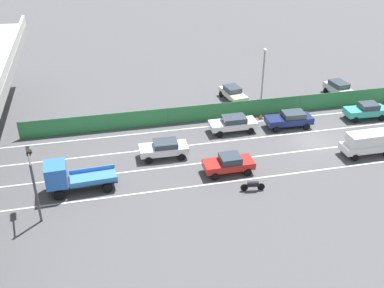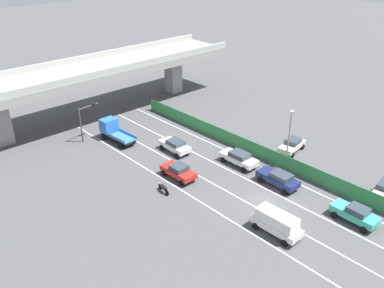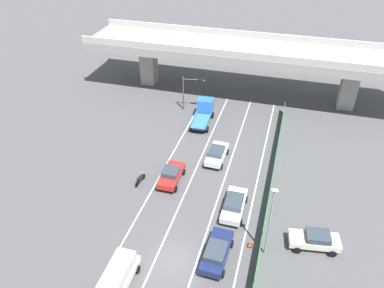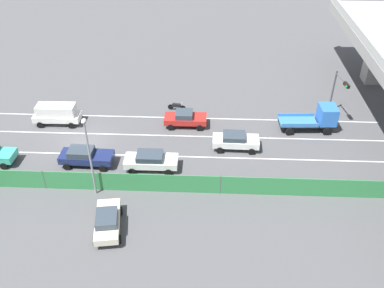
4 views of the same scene
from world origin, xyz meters
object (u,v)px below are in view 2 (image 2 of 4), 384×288
Objects in this scene: motorcycle at (164,188)px; car_taxi_teal at (355,213)px; car_hatchback_white at (175,145)px; traffic_light at (87,115)px; car_van_white at (276,222)px; car_sedan_navy at (279,178)px; parked_sedan_cream at (292,145)px; car_sedan_red at (178,171)px; street_lamp at (289,134)px; traffic_cone at (275,168)px; flatbed_truck_blue at (113,130)px; car_sedan_white at (239,158)px.

car_taxi_teal is at bearing -58.17° from motorcycle.
traffic_light is (-5.94, 10.39, 2.55)m from car_hatchback_white.
car_hatchback_white is at bearing 78.73° from car_van_white.
car_sedan_navy reaches higher than parked_sedan_cream.
car_taxi_teal reaches higher than parked_sedan_cream.
car_hatchback_white is 6.15m from car_sedan_red.
car_van_white is (0.15, -12.99, 0.33)m from car_sedan_red.
traffic_light is at bearing 129.60° from parked_sedan_cream.
car_hatchback_white is 14.51m from parked_sedan_cream.
car_sedan_navy is at bearing -51.35° from car_sedan_red.
car_van_white is 16.44m from parked_sedan_cream.
car_hatchback_white is at bearing 120.34° from street_lamp.
street_lamp reaches higher than traffic_light.
parked_sedan_cream reaches higher than car_hatchback_white.
motorcycle is 13.29m from traffic_cone.
car_van_white is at bearing -145.39° from car_sedan_navy.
car_van_white is 26.14m from flatbed_truck_blue.
car_sedan_red is at bearing 90.67° from car_van_white.
traffic_light is at bearing 87.22° from motorcycle.
car_sedan_red is 11.16m from traffic_cone.
parked_sedan_cream is at bearing -12.24° from motorcycle.
parked_sedan_cream is (14.32, -18.02, -0.45)m from flatbed_truck_blue.
flatbed_truck_blue reaches higher than motorcycle.
parked_sedan_cream is (7.35, -2.28, -0.02)m from car_sedan_white.
motorcycle is at bearing -92.78° from traffic_light.
car_sedan_navy is at bearing -155.12° from parked_sedan_cream.
car_sedan_red is at bearing 111.96° from car_taxi_teal.
car_hatchback_white is 13.89m from street_lamp.
traffic_light is (0.79, 16.36, 2.98)m from motorcycle.
motorcycle is 15.16m from street_lamp.
car_taxi_teal is at bearing -77.41° from flatbed_truck_blue.
flatbed_truck_blue is 22.62m from street_lamp.
car_sedan_red is 0.96× the size of parked_sedan_cream.
traffic_cone is (-1.32, 0.43, -4.04)m from street_lamp.
flatbed_truck_blue is (-6.73, 30.14, 0.41)m from car_taxi_teal.
street_lamp reaches higher than car_hatchback_white.
traffic_light is at bearing 117.90° from traffic_cone.
car_sedan_navy is 2.42× the size of motorcycle.
street_lamp reaches higher than parked_sedan_cream.
car_sedan_navy is at bearing 34.61° from car_van_white.
car_sedan_white is 2.39× the size of motorcycle.
car_sedan_red is at bearing 145.62° from traffic_cone.
car_van_white is 2.40× the size of motorcycle.
car_hatchback_white is 1.00× the size of car_taxi_teal.
traffic_cone is at bearing -34.38° from car_sedan_red.
car_taxi_teal is (0.10, -8.55, 0.01)m from car_sedan_navy.
car_sedan_red is 0.60× the size of street_lamp.
car_van_white is 1.01× the size of car_sedan_white.
parked_sedan_cream is 5.47m from traffic_cone.
flatbed_truck_blue is 0.78× the size of street_lamp.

